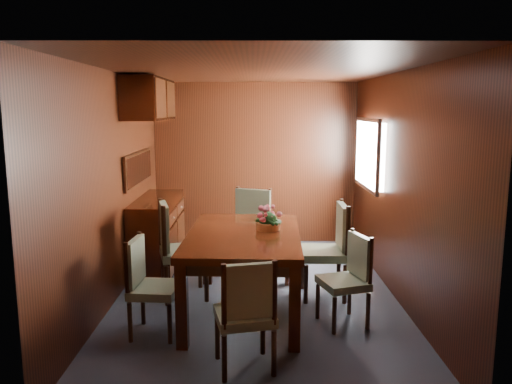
{
  "coord_description": "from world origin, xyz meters",
  "views": [
    {
      "loc": [
        -0.04,
        -5.19,
        2.02
      ],
      "look_at": [
        0.0,
        0.57,
        1.05
      ],
      "focal_mm": 35.0,
      "sensor_mm": 36.0,
      "label": 1
    }
  ],
  "objects_px": {
    "chair_left_near": "(147,281)",
    "chair_head": "(246,309)",
    "chair_right_near": "(350,274)",
    "flower_centerpiece": "(268,218)",
    "dining_table": "(244,244)",
    "sideboard": "(158,233)"
  },
  "relations": [
    {
      "from": "chair_left_near",
      "to": "chair_head",
      "type": "relative_size",
      "value": 0.98
    },
    {
      "from": "chair_right_near",
      "to": "flower_centerpiece",
      "type": "relative_size",
      "value": 3.4
    },
    {
      "from": "dining_table",
      "to": "flower_centerpiece",
      "type": "height_order",
      "value": "flower_centerpiece"
    },
    {
      "from": "dining_table",
      "to": "chair_left_near",
      "type": "relative_size",
      "value": 1.99
    },
    {
      "from": "chair_left_near",
      "to": "flower_centerpiece",
      "type": "bearing_deg",
      "value": 123.9
    },
    {
      "from": "chair_head",
      "to": "flower_centerpiece",
      "type": "distance_m",
      "value": 1.37
    },
    {
      "from": "sideboard",
      "to": "chair_head",
      "type": "relative_size",
      "value": 1.52
    },
    {
      "from": "flower_centerpiece",
      "to": "dining_table",
      "type": "bearing_deg",
      "value": -153.62
    },
    {
      "from": "dining_table",
      "to": "chair_right_near",
      "type": "bearing_deg",
      "value": -13.05
    },
    {
      "from": "chair_left_near",
      "to": "flower_centerpiece",
      "type": "relative_size",
      "value": 3.49
    },
    {
      "from": "sideboard",
      "to": "chair_right_near",
      "type": "bearing_deg",
      "value": -38.99
    },
    {
      "from": "sideboard",
      "to": "chair_head",
      "type": "xyz_separation_m",
      "value": [
        1.16,
        -2.6,
        0.06
      ]
    },
    {
      "from": "sideboard",
      "to": "chair_left_near",
      "type": "height_order",
      "value": "sideboard"
    },
    {
      "from": "dining_table",
      "to": "chair_right_near",
      "type": "distance_m",
      "value": 1.06
    },
    {
      "from": "flower_centerpiece",
      "to": "chair_head",
      "type": "bearing_deg",
      "value": -98.98
    },
    {
      "from": "sideboard",
      "to": "dining_table",
      "type": "xyz_separation_m",
      "value": [
        1.12,
        -1.44,
        0.25
      ]
    },
    {
      "from": "dining_table",
      "to": "chair_left_near",
      "type": "xyz_separation_m",
      "value": [
        -0.86,
        -0.49,
        -0.2
      ]
    },
    {
      "from": "chair_left_near",
      "to": "flower_centerpiece",
      "type": "xyz_separation_m",
      "value": [
        1.1,
        0.61,
        0.44
      ]
    },
    {
      "from": "sideboard",
      "to": "flower_centerpiece",
      "type": "distance_m",
      "value": 1.96
    },
    {
      "from": "chair_right_near",
      "to": "sideboard",
      "type": "bearing_deg",
      "value": 34.05
    },
    {
      "from": "chair_head",
      "to": "flower_centerpiece",
      "type": "relative_size",
      "value": 3.58
    },
    {
      "from": "chair_left_near",
      "to": "chair_right_near",
      "type": "distance_m",
      "value": 1.87
    }
  ]
}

